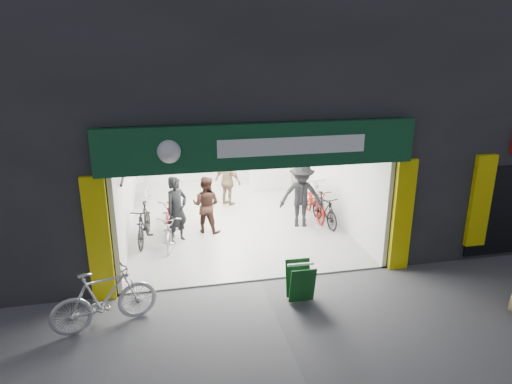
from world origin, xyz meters
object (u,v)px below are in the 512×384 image
object	(u,v)px
bike_left_front	(172,228)
parked_bike	(104,298)
sandwich_board	(300,281)
bike_right_front	(324,210)

from	to	relation	value
bike_left_front	parked_bike	xyz separation A→B (m)	(-1.32, -3.40, 0.12)
bike_left_front	sandwich_board	bearing A→B (deg)	-44.79
bike_right_front	parked_bike	xyz separation A→B (m)	(-5.62, -3.84, 0.11)
bike_right_front	parked_bike	bearing A→B (deg)	-151.51
bike_left_front	sandwich_board	size ratio (longest dim) A/B	2.20
parked_bike	sandwich_board	bearing A→B (deg)	-105.39
bike_left_front	parked_bike	size ratio (longest dim) A/B	0.91
bike_left_front	bike_right_front	size ratio (longest dim) A/B	1.12
bike_left_front	bike_right_front	world-z (taller)	bike_right_front
parked_bike	sandwich_board	world-z (taller)	parked_bike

